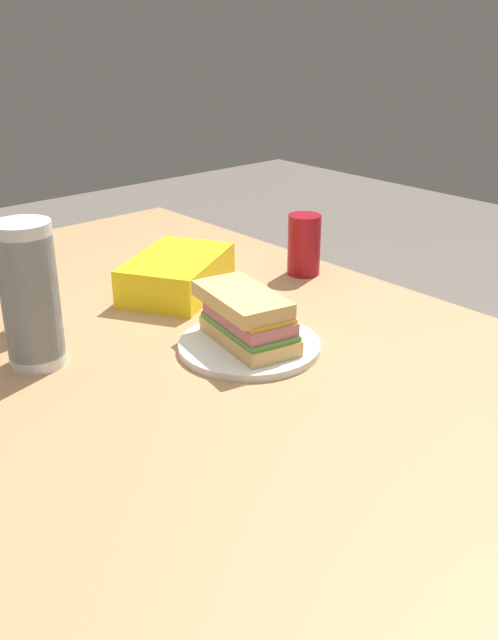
{
  "coord_description": "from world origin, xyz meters",
  "views": [
    {
      "loc": [
        -0.76,
        0.57,
        1.26
      ],
      "look_at": [
        0.0,
        -0.1,
        0.81
      ],
      "focal_mm": 40.11,
      "sensor_mm": 36.0,
      "label": 1
    }
  ],
  "objects_px": {
    "dining_table": "(201,418)",
    "soda_can_silver": "(26,296)",
    "sandwich": "(247,318)",
    "chip_bag": "(177,274)",
    "paper_plate": "(249,346)",
    "plastic_cup_stack": "(30,296)",
    "soda_can_red": "(304,245)"
  },
  "relations": [
    {
      "from": "dining_table",
      "to": "paper_plate",
      "type": "distance_m",
      "value": 0.14
    },
    {
      "from": "paper_plate",
      "to": "sandwich",
      "type": "xyz_separation_m",
      "value": [
        0.0,
        0.0,
        0.05
      ]
    },
    {
      "from": "paper_plate",
      "to": "plastic_cup_stack",
      "type": "distance_m",
      "value": 0.34
    },
    {
      "from": "sandwich",
      "to": "plastic_cup_stack",
      "type": "distance_m",
      "value": 0.33
    },
    {
      "from": "sandwich",
      "to": "plastic_cup_stack",
      "type": "height_order",
      "value": "plastic_cup_stack"
    },
    {
      "from": "chip_bag",
      "to": "plastic_cup_stack",
      "type": "relative_size",
      "value": 1.04
    },
    {
      "from": "sandwich",
      "to": "soda_can_red",
      "type": "distance_m",
      "value": 0.37
    },
    {
      "from": "dining_table",
      "to": "paper_plate",
      "type": "relative_size",
      "value": 7.35
    },
    {
      "from": "plastic_cup_stack",
      "to": "soda_can_silver",
      "type": "distance_m",
      "value": 0.14
    },
    {
      "from": "paper_plate",
      "to": "plastic_cup_stack",
      "type": "xyz_separation_m",
      "value": [
        0.17,
        0.27,
        0.1
      ]
    },
    {
      "from": "paper_plate",
      "to": "soda_can_red",
      "type": "distance_m",
      "value": 0.37
    },
    {
      "from": "paper_plate",
      "to": "chip_bag",
      "type": "distance_m",
      "value": 0.29
    },
    {
      "from": "soda_can_red",
      "to": "soda_can_silver",
      "type": "bearing_deg",
      "value": 78.65
    },
    {
      "from": "paper_plate",
      "to": "chip_bag",
      "type": "height_order",
      "value": "chip_bag"
    },
    {
      "from": "dining_table",
      "to": "sandwich",
      "type": "relative_size",
      "value": 8.36
    },
    {
      "from": "plastic_cup_stack",
      "to": "soda_can_silver",
      "type": "xyz_separation_m",
      "value": [
        0.13,
        -0.05,
        -0.05
      ]
    },
    {
      "from": "paper_plate",
      "to": "chip_bag",
      "type": "xyz_separation_m",
      "value": [
        0.28,
        -0.07,
        0.03
      ]
    },
    {
      "from": "soda_can_red",
      "to": "dining_table",
      "type": "bearing_deg",
      "value": 114.79
    },
    {
      "from": "dining_table",
      "to": "paper_plate",
      "type": "xyz_separation_m",
      "value": [
        0.0,
        -0.1,
        0.09
      ]
    },
    {
      "from": "chip_bag",
      "to": "soda_can_silver",
      "type": "xyz_separation_m",
      "value": [
        0.02,
        0.29,
        0.03
      ]
    },
    {
      "from": "sandwich",
      "to": "chip_bag",
      "type": "distance_m",
      "value": 0.28
    },
    {
      "from": "chip_bag",
      "to": "plastic_cup_stack",
      "type": "bearing_deg",
      "value": 166.99
    },
    {
      "from": "dining_table",
      "to": "chip_bag",
      "type": "distance_m",
      "value": 0.35
    },
    {
      "from": "dining_table",
      "to": "sandwich",
      "type": "bearing_deg",
      "value": -87.28
    },
    {
      "from": "dining_table",
      "to": "plastic_cup_stack",
      "type": "distance_m",
      "value": 0.32
    },
    {
      "from": "plastic_cup_stack",
      "to": "soda_can_silver",
      "type": "height_order",
      "value": "plastic_cup_stack"
    },
    {
      "from": "paper_plate",
      "to": "plastic_cup_stack",
      "type": "bearing_deg",
      "value": 57.39
    },
    {
      "from": "sandwich",
      "to": "plastic_cup_stack",
      "type": "bearing_deg",
      "value": 57.9
    },
    {
      "from": "plastic_cup_stack",
      "to": "sandwich",
      "type": "bearing_deg",
      "value": -122.1
    },
    {
      "from": "chip_bag",
      "to": "sandwich",
      "type": "bearing_deg",
      "value": -133.96
    },
    {
      "from": "sandwich",
      "to": "soda_can_silver",
      "type": "xyz_separation_m",
      "value": [
        0.3,
        0.22,
        0.01
      ]
    },
    {
      "from": "dining_table",
      "to": "soda_can_silver",
      "type": "xyz_separation_m",
      "value": [
        0.3,
        0.13,
        0.15
      ]
    }
  ]
}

